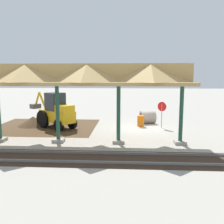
# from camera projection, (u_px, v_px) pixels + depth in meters

# --- Properties ---
(ground_plane) EXTENTS (120.00, 120.00, 0.00)m
(ground_plane) POSITION_uv_depth(u_px,v_px,m) (140.00, 128.00, 19.97)
(ground_plane) COLOR #9E998E
(dirt_work_zone) EXTENTS (8.28, 7.00, 0.01)m
(dirt_work_zone) POSITION_uv_depth(u_px,v_px,m) (45.00, 127.00, 20.51)
(dirt_work_zone) COLOR #4C3823
(dirt_work_zone) RESTS_ON ground
(platform_canopy) EXTENTS (20.24, 3.20, 4.90)m
(platform_canopy) POSITION_uv_depth(u_px,v_px,m) (26.00, 76.00, 15.34)
(platform_canopy) COLOR #9E998E
(platform_canopy) RESTS_ON ground
(rail_tracks) EXTENTS (60.00, 2.58, 0.15)m
(rail_tracks) POSITION_uv_depth(u_px,v_px,m) (147.00, 159.00, 12.46)
(rail_tracks) COLOR slate
(rail_tracks) RESTS_ON ground
(stop_sign) EXTENTS (0.64, 0.46, 2.09)m
(stop_sign) POSITION_uv_depth(u_px,v_px,m) (162.00, 109.00, 19.97)
(stop_sign) COLOR gray
(stop_sign) RESTS_ON ground
(backhoe) EXTENTS (4.69, 4.14, 2.82)m
(backhoe) POSITION_uv_depth(u_px,v_px,m) (56.00, 112.00, 19.94)
(backhoe) COLOR #EAB214
(backhoe) RESTS_ON ground
(dirt_mound) EXTENTS (5.21, 5.21, 1.55)m
(dirt_mound) POSITION_uv_depth(u_px,v_px,m) (33.00, 125.00, 20.98)
(dirt_mound) COLOR #4C3823
(dirt_mound) RESTS_ON ground
(concrete_pipe) EXTENTS (1.48, 1.36, 1.09)m
(concrete_pipe) POSITION_uv_depth(u_px,v_px,m) (148.00, 117.00, 21.90)
(concrete_pipe) COLOR #9E9384
(concrete_pipe) RESTS_ON ground
(traffic_barrel) EXTENTS (0.56, 0.56, 0.90)m
(traffic_barrel) POSITION_uv_depth(u_px,v_px,m) (141.00, 121.00, 20.61)
(traffic_barrel) COLOR orange
(traffic_barrel) RESTS_ON ground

